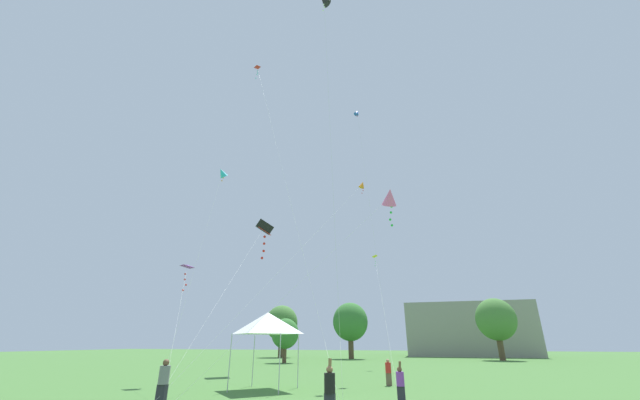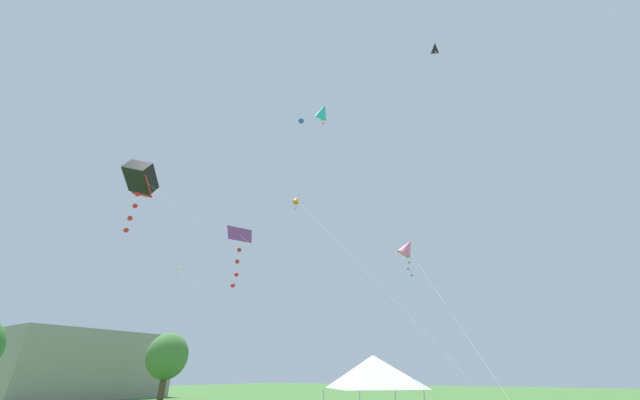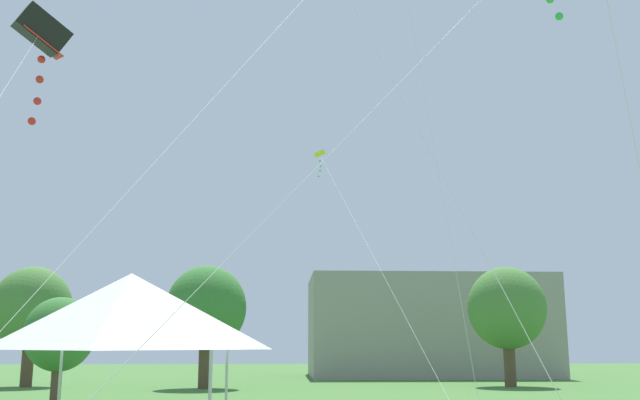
# 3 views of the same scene
# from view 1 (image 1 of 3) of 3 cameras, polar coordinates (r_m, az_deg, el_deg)

# --- Properties ---
(distant_building) EXTENTS (22.55, 13.84, 9.46)m
(distant_building) POSITION_cam_1_polar(r_m,az_deg,el_deg) (79.22, 22.48, -18.62)
(distant_building) COLOR gray
(distant_building) RESTS_ON ground
(tree_far_right) EXTENTS (5.68, 5.12, 8.58)m
(tree_far_right) POSITION_cam_1_polar(r_m,az_deg,el_deg) (61.67, 4.86, -18.87)
(tree_far_right) COLOR brown
(tree_far_right) RESTS_ON ground
(tree_far_left) EXTENTS (5.79, 5.21, 8.74)m
(tree_far_left) POSITION_cam_1_polar(r_m,az_deg,el_deg) (62.45, 26.32, -16.76)
(tree_far_left) COLOR brown
(tree_far_left) RESTS_ON ground
(tree_near_right) EXTENTS (3.59, 3.23, 5.42)m
(tree_near_right) POSITION_cam_1_polar(r_m,az_deg,el_deg) (50.02, -5.61, -20.52)
(tree_near_right) COLOR brown
(tree_near_right) RESTS_ON ground
(tree_far_centre) EXTENTS (5.78, 5.20, 8.71)m
(tree_far_centre) POSITION_cam_1_polar(r_m,az_deg,el_deg) (67.97, -6.17, -19.01)
(tree_far_centre) COLOR brown
(tree_far_centre) RESTS_ON ground
(festival_tent) EXTENTS (3.26, 3.26, 4.14)m
(festival_tent) POSITION_cam_1_polar(r_m,az_deg,el_deg) (22.56, -8.42, -18.91)
(festival_tent) COLOR #B7B7BC
(festival_tent) RESTS_ON ground
(person_red_shirt) EXTENTS (0.36, 0.36, 1.51)m
(person_red_shirt) POSITION_cam_1_polar(r_m,az_deg,el_deg) (24.89, 10.89, -25.30)
(person_red_shirt) COLOR brown
(person_red_shirt) RESTS_ON ground
(person_black_shirt) EXTENTS (0.40, 0.40, 1.93)m
(person_black_shirt) POSITION_cam_1_polar(r_m,az_deg,el_deg) (14.49, 1.57, -27.92)
(person_black_shirt) COLOR #282833
(person_black_shirt) RESTS_ON ground
(person_purple_shirt) EXTENTS (0.35, 0.35, 1.70)m
(person_purple_shirt) POSITION_cam_1_polar(r_m,az_deg,el_deg) (17.91, 12.75, -26.65)
(person_purple_shirt) COLOR #282833
(person_purple_shirt) RESTS_ON ground
(person_grey_shirt) EXTENTS (0.43, 0.43, 1.81)m
(person_grey_shirt) POSITION_cam_1_polar(r_m,az_deg,el_deg) (17.93, -23.77, -24.98)
(person_grey_shirt) COLOR #282833
(person_grey_shirt) RESTS_ON ground
(kite_pink_diamond_0) EXTENTS (9.76, 7.92, 11.80)m
(kite_pink_diamond_0) POSITION_cam_1_polar(r_m,az_deg,el_deg) (22.97, 11.06, 0.39)
(kite_pink_diamond_0) COLOR silver
(kite_pink_diamond_0) RESTS_ON ground
(kite_red_delta_1) EXTENTS (10.06, 9.77, 26.81)m
(kite_red_delta_1) POSITION_cam_1_polar(r_m,az_deg,el_deg) (35.58, -9.89, 19.70)
(kite_red_delta_1) COLOR silver
(kite_red_delta_1) RESTS_ON ground
(kite_black_box_2) EXTENTS (4.45, 17.91, 14.18)m
(kite_black_box_2) POSITION_cam_1_polar(r_m,az_deg,el_deg) (36.32, -8.86, -4.40)
(kite_black_box_2) COLOR silver
(kite_black_box_2) RESTS_ON ground
(kite_cyan_diamond_3) EXTENTS (2.50, 6.60, 14.39)m
(kite_cyan_diamond_3) POSITION_cam_1_polar(r_m,az_deg,el_deg) (26.79, -15.37, 4.15)
(kite_cyan_diamond_3) COLOR silver
(kite_cyan_diamond_3) RESTS_ON ground
(kite_yellow_delta_4) EXTENTS (3.26, 16.63, 11.90)m
(kite_yellow_delta_4) POSITION_cam_1_polar(r_m,az_deg,el_deg) (41.49, 8.78, -9.27)
(kite_yellow_delta_4) COLOR silver
(kite_yellow_delta_4) RESTS_ON ground
(kite_black_diamond_5) EXTENTS (1.70, 2.65, 24.44)m
(kite_black_diamond_5) POSITION_cam_1_polar(r_m,az_deg,el_deg) (27.44, 0.67, 29.23)
(kite_black_diamond_5) COLOR silver
(kite_black_diamond_5) RESTS_ON ground
(kite_purple_delta_6) EXTENTS (5.81, 7.98, 7.72)m
(kite_purple_delta_6) POSITION_cam_1_polar(r_m,az_deg,el_deg) (27.41, -20.48, -10.15)
(kite_purple_delta_6) COLOR silver
(kite_purple_delta_6) RESTS_ON ground
(kite_blue_diamond_7) EXTENTS (2.52, 4.43, 23.17)m
(kite_blue_diamond_7) POSITION_cam_1_polar(r_m,az_deg,el_deg) (34.99, 5.97, 13.58)
(kite_blue_diamond_7) COLOR silver
(kite_blue_diamond_7) RESTS_ON ground
(kite_orange_diamond_8) EXTENTS (7.15, 15.30, 15.77)m
(kite_orange_diamond_8) POSITION_cam_1_polar(r_m,az_deg,el_deg) (31.55, 6.68, 2.36)
(kite_orange_diamond_8) COLOR silver
(kite_orange_diamond_8) RESTS_ON ground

